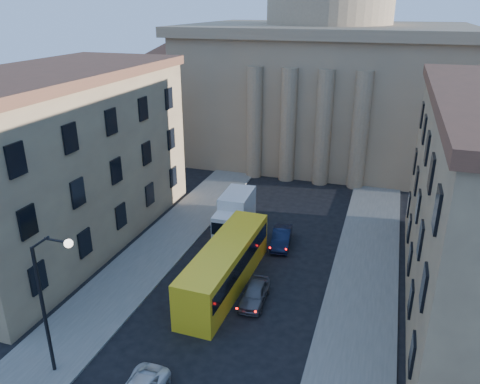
# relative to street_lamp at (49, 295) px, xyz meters

# --- Properties ---
(sidewalk_left) EXTENTS (5.00, 60.00, 0.15)m
(sidewalk_left) POSITION_rel_street_lamp_xyz_m (-1.53, 10.00, -5.21)
(sidewalk_left) COLOR #5F5D57
(sidewalk_left) RESTS_ON ground
(sidewalk_right) EXTENTS (5.00, 60.00, 0.15)m
(sidewalk_right) POSITION_rel_street_lamp_xyz_m (15.47, 10.00, -5.21)
(sidewalk_right) COLOR #5F5D57
(sidewalk_right) RESTS_ON ground
(church) EXTENTS (68.02, 28.76, 36.60)m
(church) POSITION_rel_street_lamp_xyz_m (6.97, 47.47, 6.59)
(church) COLOR #846D51
(church) RESTS_ON ground
(building_left) EXTENTS (11.60, 26.60, 14.70)m
(building_left) POSITION_rel_street_lamp_xyz_m (-10.03, 14.00, 2.14)
(building_left) COLOR tan
(building_left) RESTS_ON ground
(street_lamp) EXTENTS (2.62, 0.44, 8.83)m
(street_lamp) POSITION_rel_street_lamp_xyz_m (0.00, 0.00, 0.00)
(street_lamp) COLOR black
(street_lamp) RESTS_ON ground
(car_right_far) EXTENTS (1.78, 4.06, 1.36)m
(car_right_far) POSITION_rel_street_lamp_xyz_m (8.39, 9.97, -4.61)
(car_right_far) COLOR #4F4F54
(car_right_far) RESTS_ON ground
(car_right_distant) EXTENTS (2.02, 4.49, 1.43)m
(car_right_distant) POSITION_rel_street_lamp_xyz_m (8.23, 18.64, -4.57)
(car_right_distant) COLOR black
(car_right_distant) RESTS_ON ground
(city_bus) EXTENTS (3.12, 12.11, 3.39)m
(city_bus) POSITION_rel_street_lamp_xyz_m (5.78, 11.20, -3.46)
(city_bus) COLOR yellow
(city_bus) RESTS_ON ground
(box_truck) EXTENTS (2.63, 6.27, 3.40)m
(box_truck) POSITION_rel_street_lamp_xyz_m (3.47, 20.13, -3.68)
(box_truck) COLOR silver
(box_truck) RESTS_ON ground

